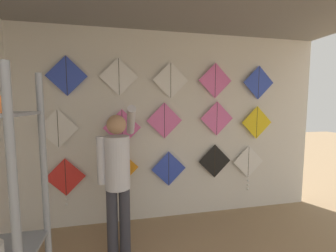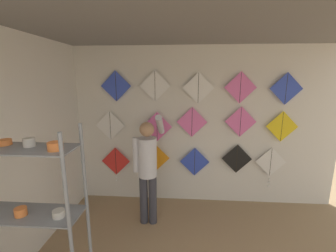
% 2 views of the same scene
% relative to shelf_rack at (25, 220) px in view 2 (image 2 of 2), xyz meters
% --- Properties ---
extents(back_panel, '(4.98, 0.06, 2.80)m').
position_rel_shelf_rack_xyz_m(back_panel, '(1.51, 2.33, 0.31)').
color(back_panel, silver).
rests_on(back_panel, ground).
extents(ceiling_slab, '(4.98, 4.51, 0.04)m').
position_rel_shelf_rack_xyz_m(ceiling_slab, '(1.51, 0.45, 1.73)').
color(ceiling_slab, gray).
extents(shelf_rack, '(1.01, 0.34, 1.90)m').
position_rel_shelf_rack_xyz_m(shelf_rack, '(0.00, 0.00, 0.00)').
color(shelf_rack, slate).
rests_on(shelf_rack, ground).
extents(shopkeeper, '(0.44, 0.61, 1.75)m').
position_rel_shelf_rack_xyz_m(shopkeeper, '(0.80, 1.57, -0.11)').
color(shopkeeper, '#383842').
rests_on(shopkeeper, ground).
extents(kite_0, '(0.53, 0.04, 0.67)m').
position_rel_shelf_rack_xyz_m(kite_0, '(0.09, 2.24, -0.36)').
color(kite_0, red).
extents(kite_1, '(0.53, 0.01, 0.53)m').
position_rel_shelf_rack_xyz_m(kite_1, '(0.82, 2.24, -0.25)').
color(kite_1, orange).
extents(kite_2, '(0.53, 0.01, 0.53)m').
position_rel_shelf_rack_xyz_m(kite_2, '(1.54, 2.24, -0.31)').
color(kite_2, blue).
extents(kite_3, '(0.53, 0.01, 0.53)m').
position_rel_shelf_rack_xyz_m(kite_3, '(2.29, 2.24, -0.23)').
color(kite_3, black).
extents(kite_4, '(0.53, 0.04, 0.74)m').
position_rel_shelf_rack_xyz_m(kite_4, '(2.87, 2.24, -0.32)').
color(kite_4, white).
extents(kite_5, '(0.53, 0.01, 0.53)m').
position_rel_shelf_rack_xyz_m(kite_5, '(0.02, 2.24, 0.34)').
color(kite_5, white).
extents(kite_6, '(0.53, 0.01, 0.53)m').
position_rel_shelf_rack_xyz_m(kite_6, '(0.87, 2.24, 0.33)').
color(kite_6, pink).
extents(kite_7, '(0.53, 0.01, 0.53)m').
position_rel_shelf_rack_xyz_m(kite_7, '(1.48, 2.24, 0.42)').
color(kite_7, pink).
extents(kite_8, '(0.53, 0.01, 0.53)m').
position_rel_shelf_rack_xyz_m(kite_8, '(2.31, 2.24, 0.44)').
color(kite_8, pink).
extents(kite_9, '(0.53, 0.01, 0.53)m').
position_rel_shelf_rack_xyz_m(kite_9, '(3.00, 2.24, 0.37)').
color(kite_9, yellow).
extents(kite_10, '(0.53, 0.01, 0.53)m').
position_rel_shelf_rack_xyz_m(kite_10, '(0.16, 2.24, 1.04)').
color(kite_10, blue).
extents(kite_11, '(0.53, 0.01, 0.53)m').
position_rel_shelf_rack_xyz_m(kite_11, '(0.84, 2.24, 1.04)').
color(kite_11, white).
extents(kite_12, '(0.53, 0.01, 0.53)m').
position_rel_shelf_rack_xyz_m(kite_12, '(1.57, 2.24, 1.01)').
color(kite_12, white).
extents(kite_13, '(0.53, 0.01, 0.53)m').
position_rel_shelf_rack_xyz_m(kite_13, '(2.26, 2.24, 1.02)').
color(kite_13, pink).
extents(kite_14, '(0.53, 0.01, 0.53)m').
position_rel_shelf_rack_xyz_m(kite_14, '(3.00, 2.24, 1.00)').
color(kite_14, blue).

